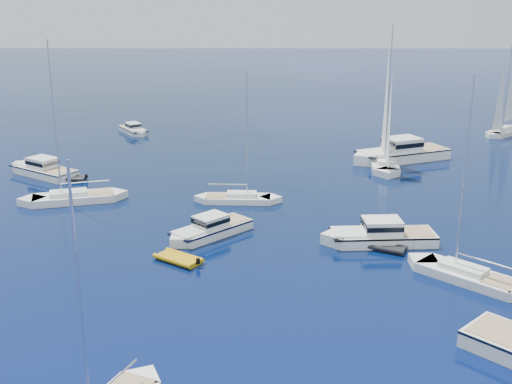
# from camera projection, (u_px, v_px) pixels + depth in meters

# --- Properties ---
(ground) EXTENTS (400.00, 400.00, 0.00)m
(ground) POSITION_uv_depth(u_px,v_px,m) (307.00, 350.00, 38.37)
(ground) COLOR #09155A
(ground) RESTS_ON ground
(motor_cruiser_left) EXTENTS (8.17, 8.14, 2.32)m
(motor_cruiser_left) POSITION_uv_depth(u_px,v_px,m) (209.00, 236.00, 56.03)
(motor_cruiser_left) COLOR silver
(motor_cruiser_left) RESTS_ON ground
(motor_cruiser_centre) EXTENTS (10.45, 3.80, 2.70)m
(motor_cruiser_centre) POSITION_uv_depth(u_px,v_px,m) (379.00, 243.00, 54.42)
(motor_cruiser_centre) COLOR silver
(motor_cruiser_centre) RESTS_ON ground
(motor_cruiser_far_l) EXTENTS (10.07, 8.21, 2.64)m
(motor_cruiser_far_l) POSITION_uv_depth(u_px,v_px,m) (42.00, 175.00, 74.18)
(motor_cruiser_far_l) COLOR white
(motor_cruiser_far_l) RESTS_ON ground
(motor_cruiser_distant) EXTENTS (14.24, 9.31, 3.60)m
(motor_cruiser_distant) POSITION_uv_depth(u_px,v_px,m) (399.00, 160.00, 80.54)
(motor_cruiser_distant) COLOR white
(motor_cruiser_distant) RESTS_ON ground
(motor_cruiser_horizon) EXTENTS (5.88, 7.32, 1.92)m
(motor_cruiser_horizon) POSITION_uv_depth(u_px,v_px,m) (134.00, 133.00, 95.65)
(motor_cruiser_horizon) COLOR silver
(motor_cruiser_horizon) RESTS_ON ground
(sailboat_mid_r) EXTENTS (9.44, 9.24, 15.41)m
(sailboat_mid_r) POSITION_uv_depth(u_px,v_px,m) (467.00, 280.00, 47.46)
(sailboat_mid_r) COLOR silver
(sailboat_mid_r) RESTS_ON ground
(sailboat_mid_l) EXTENTS (11.55, 5.80, 16.43)m
(sailboat_mid_l) POSITION_uv_depth(u_px,v_px,m) (74.00, 202.00, 64.97)
(sailboat_mid_l) COLOR silver
(sailboat_mid_l) RESTS_ON ground
(sailboat_centre) EXTENTS (9.22, 2.69, 13.44)m
(sailboat_centre) POSITION_uv_depth(u_px,v_px,m) (238.00, 202.00, 64.90)
(sailboat_centre) COLOR white
(sailboat_centre) RESTS_ON ground
(sailboat_sails_r) EXTENTS (3.91, 11.82, 17.08)m
(sailboat_sails_r) POSITION_uv_depth(u_px,v_px,m) (383.00, 167.00, 77.64)
(sailboat_sails_r) COLOR white
(sailboat_sails_r) RESTS_ON ground
(sailboat_sails_far) EXTENTS (9.02, 8.90, 14.78)m
(sailboat_sails_far) POSITION_uv_depth(u_px,v_px,m) (505.00, 134.00, 95.03)
(sailboat_sails_far) COLOR silver
(sailboat_sails_far) RESTS_ON ground
(tender_yellow) EXTENTS (4.52, 4.09, 0.95)m
(tender_yellow) POSITION_uv_depth(u_px,v_px,m) (179.00, 261.00, 50.78)
(tender_yellow) COLOR #C8920B
(tender_yellow) RESTS_ON ground
(tender_grey_near) EXTENTS (3.68, 3.08, 0.95)m
(tender_grey_near) POSITION_uv_depth(u_px,v_px,m) (387.00, 250.00, 52.89)
(tender_grey_near) COLOR black
(tender_grey_near) RESTS_ON ground
(tender_grey_far) EXTENTS (3.76, 2.32, 0.95)m
(tender_grey_far) POSITION_uv_depth(u_px,v_px,m) (71.00, 180.00, 72.11)
(tender_grey_far) COLOR black
(tender_grey_far) RESTS_ON ground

